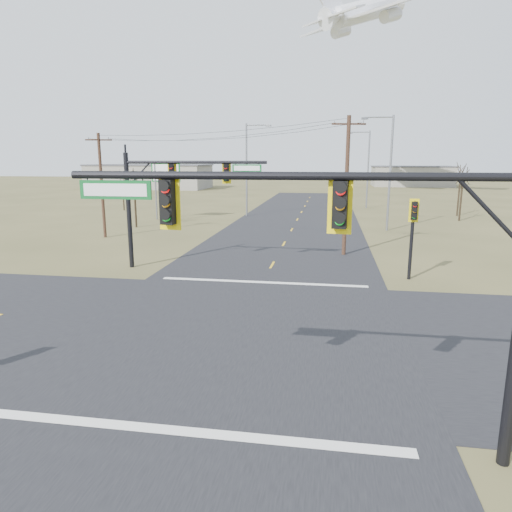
{
  "coord_description": "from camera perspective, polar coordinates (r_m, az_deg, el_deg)",
  "views": [
    {
      "loc": [
        3.68,
        -17.8,
        7.02
      ],
      "look_at": [
        0.66,
        1.0,
        2.97
      ],
      "focal_mm": 32.0,
      "sensor_mm": 36.0,
      "label": 1
    }
  ],
  "objects": [
    {
      "name": "warehouse_mid",
      "position": [
        129.65,
        18.85,
        9.37
      ],
      "size": [
        20.0,
        12.0,
        5.0
      ],
      "primitive_type": "cube",
      "color": "gray",
      "rests_on": "ground"
    },
    {
      "name": "pedestal_signal_ne",
      "position": [
        28.01,
        19.05,
        4.04
      ],
      "size": [
        0.56,
        0.5,
        4.82
      ],
      "rotation": [
        0.0,
        0.0,
        -0.0
      ],
      "color": "black",
      "rests_on": "ground"
    },
    {
      "name": "stop_bar_near",
      "position": [
        12.98,
        -9.49,
        -20.75
      ],
      "size": [
        12.0,
        0.4,
        0.01
      ],
      "primitive_type": "cube",
      "color": "silver",
      "rests_on": "road_ns"
    },
    {
      "name": "mast_arm_far",
      "position": [
        29.59,
        -10.64,
        8.57
      ],
      "size": [
        9.18,
        0.59,
        7.44
      ],
      "rotation": [
        0.0,
        0.0,
        0.4
      ],
      "color": "black",
      "rests_on": "ground"
    },
    {
      "name": "stop_bar_far",
      "position": [
        26.51,
        0.82,
        -3.29
      ],
      "size": [
        12.0,
        0.4,
        0.01
      ],
      "primitive_type": "cube",
      "color": "silver",
      "rests_on": "road_ns"
    },
    {
      "name": "jet_airliner",
      "position": [
        94.26,
        13.37,
        27.63
      ],
      "size": [
        31.95,
        31.85,
        16.08
      ],
      "rotation": [
        0.0,
        -0.32,
        0.74
      ],
      "color": "white"
    },
    {
      "name": "bare_tree_c",
      "position": [
        57.88,
        24.48,
        9.23
      ],
      "size": [
        3.22,
        3.22,
        6.74
      ],
      "rotation": [
        0.0,
        0.0,
        -0.14
      ],
      "color": "black",
      "rests_on": "ground"
    },
    {
      "name": "streetlight_b",
      "position": [
        68.79,
        13.65,
        10.97
      ],
      "size": [
        3.06,
        0.3,
        11.0
      ],
      "rotation": [
        0.0,
        0.0,
        0.05
      ],
      "color": "gray",
      "rests_on": "ground"
    },
    {
      "name": "streetlight_c",
      "position": [
        57.25,
        -0.94,
        11.31
      ],
      "size": [
        3.15,
        0.42,
        11.27
      ],
      "rotation": [
        0.0,
        0.0,
        -0.23
      ],
      "color": "gray",
      "rests_on": "ground"
    },
    {
      "name": "warehouse_left",
      "position": [
        116.4,
        -13.1,
        9.59
      ],
      "size": [
        28.0,
        14.0,
        5.5
      ],
      "primitive_type": "cube",
      "color": "gray",
      "rests_on": "ground"
    },
    {
      "name": "road_ew",
      "position": [
        19.48,
        -2.41,
        -9.09
      ],
      "size": [
        160.0,
        14.0,
        0.02
      ],
      "primitive_type": "cube",
      "color": "black",
      "rests_on": "ground"
    },
    {
      "name": "highway_sign",
      "position": [
        55.0,
        -11.18,
        9.3
      ],
      "size": [
        3.53,
        0.24,
        6.62
      ],
      "rotation": [
        0.0,
        0.0,
        -0.05
      ],
      "color": "gray",
      "rests_on": "ground"
    },
    {
      "name": "mast_arm_near",
      "position": [
        10.46,
        12.15,
        2.16
      ],
      "size": [
        10.51,
        0.48,
        7.25
      ],
      "rotation": [
        0.0,
        0.0,
        -0.15
      ],
      "color": "black",
      "rests_on": "ground"
    },
    {
      "name": "ground",
      "position": [
        19.49,
        -2.41,
        -9.12
      ],
      "size": [
        320.0,
        320.0,
        0.0
      ],
      "primitive_type": "plane",
      "color": "brown",
      "rests_on": "ground"
    },
    {
      "name": "bare_tree_b",
      "position": [
        66.58,
        -16.39,
        9.54
      ],
      "size": [
        3.04,
        3.04,
        5.9
      ],
      "rotation": [
        0.0,
        0.0,
        0.41
      ],
      "color": "black",
      "rests_on": "ground"
    },
    {
      "name": "utility_pole_near",
      "position": [
        34.17,
        11.23,
        8.74
      ],
      "size": [
        2.43,
        0.65,
        10.06
      ],
      "rotation": [
        0.0,
        0.0,
        0.22
      ],
      "color": "#412A1C",
      "rests_on": "ground"
    },
    {
      "name": "bare_tree_d",
      "position": [
        62.91,
        24.25,
        9.73
      ],
      "size": [
        3.19,
        3.19,
        7.04
      ],
      "rotation": [
        0.0,
        0.0,
        0.22
      ],
      "color": "black",
      "rests_on": "ground"
    },
    {
      "name": "bare_tree_a",
      "position": [
        49.38,
        -15.03,
        9.37
      ],
      "size": [
        2.71,
        2.71,
        6.45
      ],
      "rotation": [
        0.0,
        0.0,
        -0.03
      ],
      "color": "black",
      "rests_on": "ground"
    },
    {
      "name": "streetlight_a",
      "position": [
        47.3,
        16.16,
        10.65
      ],
      "size": [
        3.13,
        0.44,
        11.19
      ],
      "rotation": [
        0.0,
        0.0,
        0.28
      ],
      "color": "gray",
      "rests_on": "ground"
    },
    {
      "name": "utility_pole_far",
      "position": [
        43.67,
        -18.73,
        8.51
      ],
      "size": [
        2.19,
        0.84,
        9.29
      ],
      "rotation": [
        0.0,
        0.0,
        0.33
      ],
      "color": "#412A1C",
      "rests_on": "ground"
    },
    {
      "name": "road_ns",
      "position": [
        19.48,
        -2.41,
        -9.09
      ],
      "size": [
        14.0,
        160.0,
        0.02
      ],
      "primitive_type": "cube",
      "color": "black",
      "rests_on": "ground"
    }
  ]
}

